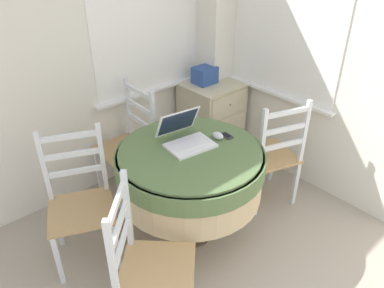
{
  "coord_description": "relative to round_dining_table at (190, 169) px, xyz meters",
  "views": [
    {
      "loc": [
        -0.74,
        0.14,
        2.13
      ],
      "look_at": [
        0.85,
        1.95,
        0.68
      ],
      "focal_mm": 35.0,
      "sensor_mm": 36.0,
      "label": 1
    }
  ],
  "objects": [
    {
      "name": "dining_chair_left_flank",
      "position": [
        -0.7,
        0.34,
        -0.14
      ],
      "size": [
        0.57,
        0.56,
        0.98
      ],
      "color": "tan",
      "rests_on": "ground_plane"
    },
    {
      "name": "round_dining_table",
      "position": [
        0.0,
        0.0,
        0.0
      ],
      "size": [
        1.06,
        1.06,
        0.76
      ],
      "color": "#4C3D2D",
      "rests_on": "ground_plane"
    },
    {
      "name": "computer_mouse",
      "position": [
        0.26,
        -0.01,
        0.19
      ],
      "size": [
        0.06,
        0.1,
        0.05
      ],
      "color": "silver",
      "rests_on": "round_dining_table"
    },
    {
      "name": "dining_chair_near_right_window",
      "position": [
        0.76,
        -0.14,
        -0.14
      ],
      "size": [
        0.54,
        0.53,
        0.98
      ],
      "color": "tan",
      "rests_on": "ground_plane"
    },
    {
      "name": "corner_cabinet",
      "position": [
        0.96,
        0.76,
        -0.21
      ],
      "size": [
        0.55,
        0.51,
        0.77
      ],
      "color": "beige",
      "rests_on": "ground_plane"
    },
    {
      "name": "dining_chair_camera_near",
      "position": [
        -0.67,
        -0.41,
        -0.14
      ],
      "size": [
        0.6,
        0.6,
        0.98
      ],
      "color": "tan",
      "rests_on": "ground_plane"
    },
    {
      "name": "laptop",
      "position": [
        0.04,
        0.09,
        0.21
      ],
      "size": [
        0.36,
        0.38,
        0.23
      ],
      "color": "white",
      "rests_on": "round_dining_table"
    },
    {
      "name": "cell_phone",
      "position": [
        0.33,
        -0.03,
        0.17
      ],
      "size": [
        0.06,
        0.11,
        0.01
      ],
      "color": "#2D2D33",
      "rests_on": "round_dining_table"
    },
    {
      "name": "storage_box",
      "position": [
        0.9,
        0.82,
        0.25
      ],
      "size": [
        0.21,
        0.17,
        0.16
      ],
      "color": "#2D4C93",
      "rests_on": "corner_cabinet"
    },
    {
      "name": "corner_room_shell",
      "position": [
        0.41,
        -0.01,
        0.68
      ],
      "size": [
        4.22,
        4.7,
        2.55
      ],
      "color": "white",
      "rests_on": "ground_plane"
    },
    {
      "name": "dining_chair_near_back_window",
      "position": [
        -0.02,
        0.78,
        -0.14
      ],
      "size": [
        0.43,
        0.44,
        0.98
      ],
      "color": "tan",
      "rests_on": "ground_plane"
    }
  ]
}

